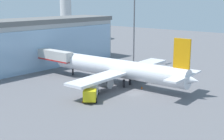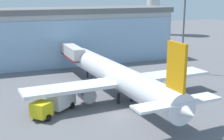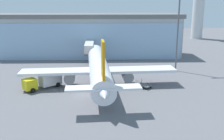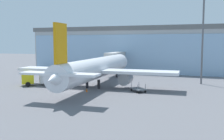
{
  "view_description": "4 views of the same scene",
  "coord_description": "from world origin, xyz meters",
  "px_view_note": "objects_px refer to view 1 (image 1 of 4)",
  "views": [
    {
      "loc": [
        -47.6,
        -33.12,
        17.61
      ],
      "look_at": [
        2.85,
        8.13,
        2.85
      ],
      "focal_mm": 50.0,
      "sensor_mm": 36.0,
      "label": 1
    },
    {
      "loc": [
        -16.86,
        -35.76,
        16.08
      ],
      "look_at": [
        2.69,
        8.69,
        4.01
      ],
      "focal_mm": 50.0,
      "sensor_mm": 36.0,
      "label": 2
    },
    {
      "loc": [
        2.13,
        -44.28,
        16.08
      ],
      "look_at": [
        5.6,
        8.51,
        2.29
      ],
      "focal_mm": 42.0,
      "sensor_mm": 36.0,
      "label": 3
    },
    {
      "loc": [
        21.1,
        -39.03,
        8.26
      ],
      "look_at": [
        5.3,
        7.63,
        3.05
      ],
      "focal_mm": 42.0,
      "sensor_mm": 36.0,
      "label": 4
    }
  ],
  "objects_px": {
    "catering_truck": "(91,90)",
    "airplane": "(119,69)",
    "baggage_cart": "(152,77)",
    "safety_cone_nose": "(142,87)",
    "apron_light_mast": "(134,23)",
    "safety_cone_wingtip": "(83,101)",
    "jet_bridge": "(50,55)"
  },
  "relations": [
    {
      "from": "jet_bridge",
      "to": "safety_cone_wingtip",
      "type": "xyz_separation_m",
      "value": [
        -11.32,
        -21.95,
        -4.11
      ]
    },
    {
      "from": "apron_light_mast",
      "to": "catering_truck",
      "type": "xyz_separation_m",
      "value": [
        -29.12,
        -11.25,
        -9.99
      ]
    },
    {
      "from": "airplane",
      "to": "safety_cone_nose",
      "type": "height_order",
      "value": "airplane"
    },
    {
      "from": "baggage_cart",
      "to": "safety_cone_nose",
      "type": "height_order",
      "value": "baggage_cart"
    },
    {
      "from": "airplane",
      "to": "catering_truck",
      "type": "distance_m",
      "value": 10.85
    },
    {
      "from": "airplane",
      "to": "baggage_cart",
      "type": "height_order",
      "value": "airplane"
    },
    {
      "from": "airplane",
      "to": "jet_bridge",
      "type": "bearing_deg",
      "value": 4.21
    },
    {
      "from": "airplane",
      "to": "baggage_cart",
      "type": "distance_m",
      "value": 9.53
    },
    {
      "from": "apron_light_mast",
      "to": "baggage_cart",
      "type": "bearing_deg",
      "value": -129.02
    },
    {
      "from": "airplane",
      "to": "safety_cone_wingtip",
      "type": "height_order",
      "value": "airplane"
    },
    {
      "from": "jet_bridge",
      "to": "safety_cone_nose",
      "type": "bearing_deg",
      "value": -173.29
    },
    {
      "from": "apron_light_mast",
      "to": "catering_truck",
      "type": "distance_m",
      "value": 32.78
    },
    {
      "from": "catering_truck",
      "to": "safety_cone_nose",
      "type": "xyz_separation_m",
      "value": [
        10.95,
        -3.75,
        -1.19
      ]
    },
    {
      "from": "apron_light_mast",
      "to": "safety_cone_wingtip",
      "type": "bearing_deg",
      "value": -159.65
    },
    {
      "from": "catering_truck",
      "to": "airplane",
      "type": "bearing_deg",
      "value": 151.68
    },
    {
      "from": "catering_truck",
      "to": "baggage_cart",
      "type": "relative_size",
      "value": 2.25
    },
    {
      "from": "baggage_cart",
      "to": "safety_cone_wingtip",
      "type": "height_order",
      "value": "baggage_cart"
    },
    {
      "from": "apron_light_mast",
      "to": "airplane",
      "type": "height_order",
      "value": "apron_light_mast"
    },
    {
      "from": "safety_cone_nose",
      "to": "baggage_cart",
      "type": "bearing_deg",
      "value": 18.27
    },
    {
      "from": "apron_light_mast",
      "to": "airplane",
      "type": "relative_size",
      "value": 0.54
    },
    {
      "from": "baggage_cart",
      "to": "safety_cone_wingtip",
      "type": "bearing_deg",
      "value": 47.63
    },
    {
      "from": "apron_light_mast",
      "to": "safety_cone_wingtip",
      "type": "xyz_separation_m",
      "value": [
        -32.01,
        -11.87,
        -11.18
      ]
    },
    {
      "from": "catering_truck",
      "to": "baggage_cart",
      "type": "distance_m",
      "value": 19.21
    },
    {
      "from": "catering_truck",
      "to": "safety_cone_wingtip",
      "type": "xyz_separation_m",
      "value": [
        -2.89,
        -0.62,
        -1.19
      ]
    },
    {
      "from": "airplane",
      "to": "catering_truck",
      "type": "height_order",
      "value": "airplane"
    },
    {
      "from": "apron_light_mast",
      "to": "safety_cone_nose",
      "type": "xyz_separation_m",
      "value": [
        -18.17,
        -15.0,
        -11.18
      ]
    },
    {
      "from": "apron_light_mast",
      "to": "airplane",
      "type": "distance_m",
      "value": 22.38
    },
    {
      "from": "airplane",
      "to": "catering_truck",
      "type": "xyz_separation_m",
      "value": [
        -10.53,
        -1.74,
        -1.96
      ]
    },
    {
      "from": "safety_cone_nose",
      "to": "safety_cone_wingtip",
      "type": "xyz_separation_m",
      "value": [
        -13.84,
        3.13,
        0.0
      ]
    },
    {
      "from": "baggage_cart",
      "to": "safety_cone_nose",
      "type": "distance_m",
      "value": 8.65
    },
    {
      "from": "airplane",
      "to": "baggage_cart",
      "type": "bearing_deg",
      "value": -109.78
    },
    {
      "from": "jet_bridge",
      "to": "apron_light_mast",
      "type": "bearing_deg",
      "value": -115.01
    }
  ]
}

